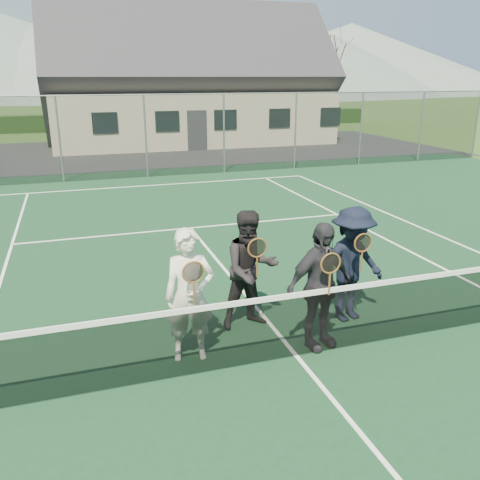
% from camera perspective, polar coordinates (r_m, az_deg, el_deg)
% --- Properties ---
extents(ground, '(220.00, 220.00, 0.00)m').
position_cam_1_polar(ground, '(25.91, -12.43, 9.47)').
color(ground, '#2D4819').
rests_on(ground, ground).
extents(court_surface, '(30.00, 30.00, 0.02)m').
position_cam_1_polar(court_surface, '(7.11, 6.34, -12.91)').
color(court_surface, '#14381E').
rests_on(court_surface, ground).
extents(tarmac_carpark, '(40.00, 12.00, 0.01)m').
position_cam_1_polar(tarmac_carpark, '(25.81, -21.37, 8.64)').
color(tarmac_carpark, black).
rests_on(tarmac_carpark, ground).
extents(hedge_row, '(40.00, 1.20, 1.10)m').
position_cam_1_polar(hedge_row, '(37.74, -14.57, 12.71)').
color(hedge_row, black).
rests_on(hedge_row, ground).
extents(hill_centre, '(120.00, 120.00, 22.00)m').
position_cam_1_polar(hill_centre, '(103.30, -6.00, 21.96)').
color(hill_centre, '#586A60').
rests_on(hill_centre, ground).
extents(hill_east, '(90.00, 90.00, 14.00)m').
position_cam_1_polar(hill_east, '(115.92, 12.25, 19.25)').
color(hill_east, slate).
rests_on(hill_east, ground).
extents(court_markings, '(11.03, 23.83, 0.01)m').
position_cam_1_polar(court_markings, '(7.11, 6.35, -12.80)').
color(court_markings, white).
rests_on(court_markings, court_surface).
extents(tennis_net, '(11.68, 0.08, 1.10)m').
position_cam_1_polar(tennis_net, '(6.86, 6.49, -9.11)').
color(tennis_net, slate).
rests_on(tennis_net, ground).
extents(perimeter_fence, '(30.07, 0.07, 3.02)m').
position_cam_1_polar(perimeter_fence, '(19.32, -10.54, 11.37)').
color(perimeter_fence, slate).
rests_on(perimeter_fence, ground).
extents(clubhouse, '(15.60, 8.20, 7.70)m').
position_cam_1_polar(clubhouse, '(30.25, -5.91, 18.53)').
color(clubhouse, beige).
rests_on(clubhouse, ground).
extents(tree_c, '(3.20, 3.20, 7.77)m').
position_cam_1_polar(tree_c, '(38.86, -12.20, 20.76)').
color(tree_c, '#382114').
rests_on(tree_c, ground).
extents(tree_d, '(3.20, 3.20, 7.77)m').
position_cam_1_polar(tree_d, '(41.26, 2.71, 20.93)').
color(tree_d, '#3A2115').
rests_on(tree_d, ground).
extents(tree_e, '(3.20, 3.20, 7.77)m').
position_cam_1_polar(tree_e, '(43.75, 10.57, 20.50)').
color(tree_e, '#332012').
rests_on(tree_e, ground).
extents(player_a, '(0.71, 0.54, 1.80)m').
position_cam_1_polar(player_a, '(6.67, -5.69, -6.23)').
color(player_a, white).
rests_on(player_a, court_surface).
extents(player_b, '(0.92, 0.74, 1.80)m').
position_cam_1_polar(player_b, '(7.50, 1.21, -3.36)').
color(player_b, black).
rests_on(player_b, court_surface).
extents(player_c, '(1.12, 0.65, 1.80)m').
position_cam_1_polar(player_c, '(7.01, 8.91, -5.15)').
color(player_c, '#27272D').
rests_on(player_c, court_surface).
extents(player_d, '(1.26, 0.85, 1.80)m').
position_cam_1_polar(player_d, '(7.89, 12.40, -2.69)').
color(player_d, black).
rests_on(player_d, court_surface).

